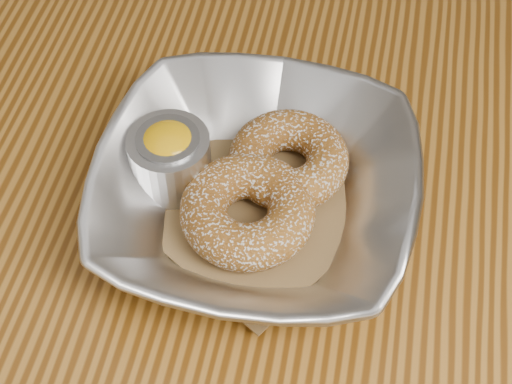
% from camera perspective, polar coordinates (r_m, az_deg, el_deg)
% --- Properties ---
extents(table, '(1.20, 0.80, 0.75)m').
position_cam_1_polar(table, '(0.69, -3.45, -3.21)').
color(table, brown).
rests_on(table, ground_plane).
extents(serving_bowl, '(0.23, 0.23, 0.06)m').
position_cam_1_polar(serving_bowl, '(0.56, 0.00, -0.11)').
color(serving_bowl, silver).
rests_on(serving_bowl, table).
extents(parchment, '(0.20, 0.20, 0.00)m').
position_cam_1_polar(parchment, '(0.58, 0.00, -1.25)').
color(parchment, brown).
rests_on(parchment, table).
extents(donut_back, '(0.11, 0.11, 0.03)m').
position_cam_1_polar(donut_back, '(0.58, 2.39, 2.40)').
color(donut_back, brown).
rests_on(donut_back, parchment).
extents(donut_front, '(0.12, 0.12, 0.03)m').
position_cam_1_polar(donut_front, '(0.55, -0.62, -1.36)').
color(donut_front, brown).
rests_on(donut_front, parchment).
extents(ramekin, '(0.06, 0.06, 0.05)m').
position_cam_1_polar(ramekin, '(0.58, -6.28, 2.57)').
color(ramekin, silver).
rests_on(ramekin, table).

